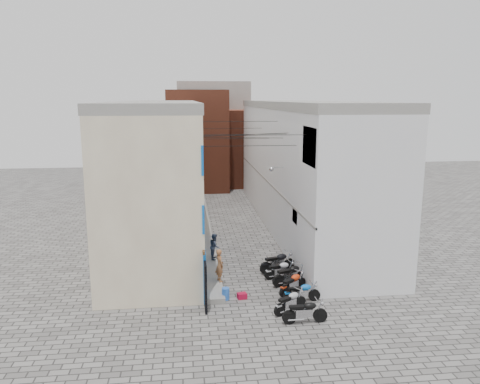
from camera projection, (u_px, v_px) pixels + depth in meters
name	position (u px, v px, depth m)	size (l,w,h in m)	color
ground	(260.00, 302.00, 21.49)	(90.00, 90.00, 0.00)	#565451
plinth	(204.00, 226.00, 33.88)	(0.90, 26.00, 0.25)	gray
building_left	(161.00, 167.00, 32.63)	(5.10, 27.00, 9.00)	#C6B295
building_right	(300.00, 164.00, 33.82)	(5.94, 26.00, 9.00)	silver
building_far_brick_left	(197.00, 140.00, 47.53)	(6.00, 6.00, 10.00)	brown
building_far_brick_right	(244.00, 147.00, 50.25)	(5.00, 6.00, 8.00)	brown
building_far_concrete	(213.00, 131.00, 53.50)	(8.00, 5.00, 11.00)	gray
far_shopfront	(219.00, 181.00, 45.79)	(2.00, 0.30, 2.40)	black
overhead_wires	(241.00, 134.00, 27.52)	(5.80, 13.02, 1.32)	black
motorcycle_a	(305.00, 311.00, 19.39)	(0.61, 1.93, 1.12)	black
motorcycle_b	(290.00, 301.00, 20.39)	(0.58, 1.82, 1.06)	#A3A3A7
motorcycle_c	(302.00, 291.00, 21.43)	(0.56, 1.77, 1.02)	#0C5EB7
motorcycle_d	(293.00, 282.00, 22.37)	(0.60, 1.90, 1.10)	red
motorcycle_e	(290.00, 274.00, 23.39)	(0.64, 2.03, 1.17)	black
motorcycle_f	(281.00, 269.00, 24.23)	(0.56, 1.78, 1.03)	silver
motorcycle_g	(278.00, 261.00, 25.10)	(0.66, 2.10, 1.22)	black
person_a	(220.00, 265.00, 23.18)	(0.60, 0.40, 1.65)	#A1633A
person_b	(215.00, 246.00, 26.43)	(0.72, 0.56, 1.47)	#374053
water_jug_near	(226.00, 294.00, 21.74)	(0.36, 0.36, 0.56)	blue
water_jug_far	(225.00, 293.00, 21.85)	(0.32, 0.32, 0.49)	blue
red_crate	(242.00, 296.00, 21.86)	(0.43, 0.32, 0.27)	#A10B2A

